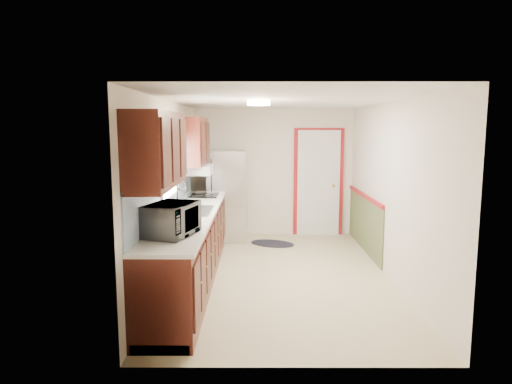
{
  "coord_description": "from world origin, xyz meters",
  "views": [
    {
      "loc": [
        -0.33,
        -6.16,
        2.04
      ],
      "look_at": [
        -0.34,
        0.16,
        1.15
      ],
      "focal_mm": 32.0,
      "sensor_mm": 36.0,
      "label": 1
    }
  ],
  "objects": [
    {
      "name": "cooktop",
      "position": [
        -1.19,
        1.2,
        0.95
      ],
      "size": [
        0.46,
        0.55,
        0.02
      ],
      "primitive_type": "cube",
      "color": "black",
      "rests_on": "kitchen_run"
    },
    {
      "name": "refrigerator",
      "position": [
        -0.89,
        2.05,
        0.82
      ],
      "size": [
        0.73,
        0.71,
        1.64
      ],
      "rotation": [
        0.0,
        0.0,
        0.07
      ],
      "color": "#B7B7BC",
      "rests_on": "ground"
    },
    {
      "name": "back_wall_trim",
      "position": [
        0.99,
        2.21,
        0.89
      ],
      "size": [
        1.12,
        2.3,
        2.08
      ],
      "color": "maroon",
      "rests_on": "ground"
    },
    {
      "name": "microwave",
      "position": [
        -1.2,
        -1.58,
        1.14
      ],
      "size": [
        0.48,
        0.67,
        0.41
      ],
      "primitive_type": "imported",
      "rotation": [
        0.0,
        0.0,
        1.3
      ],
      "color": "white",
      "rests_on": "kitchen_run"
    },
    {
      "name": "rug",
      "position": [
        -0.05,
        1.72,
        0.01
      ],
      "size": [
        0.94,
        0.8,
        0.01
      ],
      "primitive_type": "ellipsoid",
      "rotation": [
        0.0,
        0.0,
        -0.43
      ],
      "color": "black",
      "rests_on": "ground"
    },
    {
      "name": "room_shell",
      "position": [
        0.0,
        0.0,
        1.2
      ],
      "size": [
        3.2,
        5.2,
        2.52
      ],
      "color": "#C3B48A",
      "rests_on": "ground"
    },
    {
      "name": "ceiling_fixture",
      "position": [
        -0.3,
        -0.2,
        2.36
      ],
      "size": [
        0.3,
        0.3,
        0.06
      ],
      "primitive_type": "cylinder",
      "color": "#FFD88C",
      "rests_on": "room_shell"
    },
    {
      "name": "kitchen_run",
      "position": [
        -1.24,
        -0.29,
        0.81
      ],
      "size": [
        0.63,
        4.0,
        2.2
      ],
      "color": "#37120C",
      "rests_on": "ground"
    }
  ]
}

